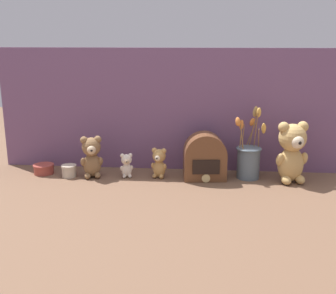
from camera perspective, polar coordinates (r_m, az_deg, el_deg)
name	(u,v)px	position (r m, az deg, el deg)	size (l,w,h in m)	color
ground_plane	(168,179)	(2.06, -0.05, -4.32)	(4.00, 4.00, 0.00)	brown
backdrop_wall	(170,110)	(2.15, 0.34, 5.01)	(1.77, 0.02, 0.62)	#704C70
teddy_bear_large	(292,151)	(2.06, 16.44, -0.52)	(0.16, 0.15, 0.29)	tan
teddy_bear_medium	(92,156)	(2.09, -10.31, -1.21)	(0.12, 0.11, 0.21)	olive
teddy_bear_small	(159,162)	(2.06, -1.23, -2.06)	(0.08, 0.07, 0.15)	tan
teddy_bear_tiny	(127,165)	(2.08, -5.63, -2.41)	(0.07, 0.06, 0.12)	beige
flower_vase	(249,158)	(2.08, 10.86, -1.54)	(0.16, 0.13, 0.35)	slate
vintage_radio	(205,158)	(2.04, 4.99, -1.56)	(0.21, 0.15, 0.23)	brown
decorative_tin_tall	(44,169)	(2.22, -16.48, -2.86)	(0.10, 0.10, 0.05)	#993D33
decorative_tin_short	(69,171)	(2.14, -13.25, -3.15)	(0.07, 0.07, 0.06)	beige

